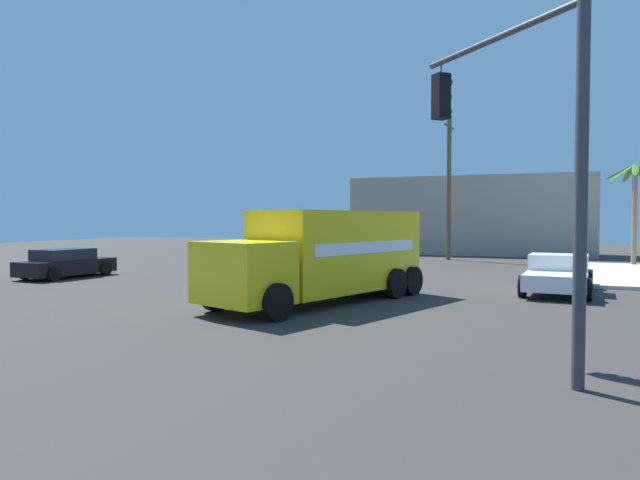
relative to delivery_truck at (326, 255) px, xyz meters
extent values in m
plane|color=#33302D|center=(-0.63, 0.34, -1.52)|extent=(100.00, 100.00, 0.00)
cube|color=yellow|center=(0.22, 0.65, 0.11)|extent=(4.29, 6.63, 2.57)
cube|color=yellow|center=(-1.14, -3.31, -0.32)|extent=(2.89, 2.58, 1.70)
cube|color=black|center=(-1.42, -4.12, 0.02)|extent=(1.93, 0.73, 0.88)
cube|color=#B2B2B7|center=(1.20, 3.48, -1.33)|extent=(2.24, 0.94, 0.21)
cube|color=white|center=(1.37, 0.26, 0.24)|extent=(1.71, 4.92, 0.36)
cube|color=white|center=(-0.92, 1.05, 0.24)|extent=(1.71, 4.92, 0.36)
cylinder|color=black|center=(0.04, -3.67, -1.02)|extent=(0.59, 1.04, 1.00)
cylinder|color=black|center=(-2.30, -2.86, -1.02)|extent=(0.59, 1.04, 1.00)
cylinder|color=black|center=(1.88, 1.66, -1.02)|extent=(0.59, 1.04, 1.00)
cylinder|color=black|center=(-0.46, 2.47, -1.02)|extent=(0.59, 1.04, 1.00)
cylinder|color=black|center=(2.23, 2.65, -1.02)|extent=(0.59, 1.04, 1.00)
cylinder|color=black|center=(-0.12, 3.46, -1.02)|extent=(0.59, 1.04, 1.00)
cylinder|color=#38383D|center=(6.96, -7.20, 1.59)|extent=(0.20, 0.20, 6.23)
cylinder|color=#38383D|center=(5.55, -5.78, 4.46)|extent=(2.91, 2.93, 0.12)
cylinder|color=#38383D|center=(4.38, -4.60, 4.34)|extent=(0.03, 0.03, 0.25)
cube|color=black|center=(4.38, -4.60, 3.74)|extent=(0.42, 0.42, 0.95)
sphere|color=red|center=(4.51, -4.48, 4.05)|extent=(0.20, 0.20, 0.20)
sphere|color=#EFA314|center=(4.51, -4.48, 3.74)|extent=(0.20, 0.20, 0.20)
sphere|color=#19CC4C|center=(4.51, -4.48, 3.43)|extent=(0.20, 0.20, 0.20)
cube|color=white|center=(7.15, 6.93, -0.99)|extent=(2.07, 1.66, 0.50)
cube|color=white|center=(7.01, 5.34, -0.69)|extent=(2.09, 1.86, 1.10)
cube|color=black|center=(7.01, 5.34, -0.40)|extent=(1.91, 1.57, 0.48)
cube|color=white|center=(6.86, 3.50, -0.97)|extent=(2.11, 2.16, 0.55)
cylinder|color=black|center=(6.14, 6.89, -1.14)|extent=(0.30, 0.78, 0.76)
cylinder|color=black|center=(8.14, 6.72, -1.14)|extent=(0.30, 0.78, 0.76)
cylinder|color=black|center=(5.85, 3.47, -1.14)|extent=(0.30, 0.78, 0.76)
cylinder|color=black|center=(7.85, 3.30, -1.14)|extent=(0.30, 0.78, 0.76)
cube|color=black|center=(-13.73, 2.73, -1.04)|extent=(2.07, 4.40, 0.65)
cube|color=black|center=(-13.74, 2.58, -0.46)|extent=(1.73, 2.50, 0.50)
cylinder|color=black|center=(-14.56, 4.20, -1.21)|extent=(0.24, 0.63, 0.62)
cylinder|color=black|center=(-12.73, 4.09, -1.21)|extent=(0.24, 0.63, 0.62)
cylinder|color=black|center=(-14.74, 1.37, -1.21)|extent=(0.24, 0.63, 0.62)
cylinder|color=black|center=(-12.90, 1.25, -1.21)|extent=(0.24, 0.63, 0.62)
cylinder|color=#7A6647|center=(11.24, 18.65, 1.36)|extent=(0.26, 0.26, 5.48)
ellipsoid|color=#386023|center=(11.04, 19.44, 3.75)|extent=(0.75, 1.71, 0.96)
ellipsoid|color=#386023|center=(10.53, 19.11, 3.81)|extent=(1.64, 1.24, 0.85)
ellipsoid|color=#386023|center=(10.56, 18.27, 3.70)|extent=(1.57, 1.10, 1.07)
ellipsoid|color=#386023|center=(11.13, 17.81, 3.82)|extent=(0.59, 1.76, 0.83)
cylinder|color=brown|center=(0.77, 20.46, 3.18)|extent=(0.30, 0.30, 9.41)
cube|color=brown|center=(0.77, 20.46, 7.18)|extent=(0.28, 2.20, 0.12)
cube|color=gray|center=(1.30, 27.65, 1.40)|extent=(17.47, 6.00, 5.84)
camera|label=1|loc=(6.39, -16.68, 1.13)|focal=31.39mm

